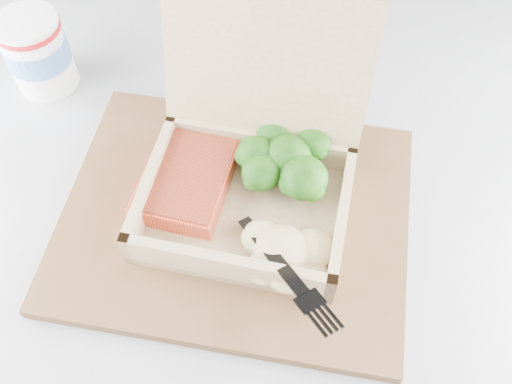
{
  "coord_description": "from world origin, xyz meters",
  "views": [
    {
      "loc": [
        -0.62,
        -0.22,
        1.26
      ],
      "look_at": [
        -0.63,
        0.1,
        0.78
      ],
      "focal_mm": 40.0,
      "sensor_mm": 36.0,
      "label": 1
    }
  ],
  "objects_px": {
    "cafe_table": "(238,313)",
    "takeout_container": "(252,161)",
    "serving_tray": "(236,216)",
    "paper_cup": "(37,51)"
  },
  "relations": [
    {
      "from": "paper_cup",
      "to": "serving_tray",
      "type": "bearing_deg",
      "value": -38.15
    },
    {
      "from": "serving_tray",
      "to": "paper_cup",
      "type": "xyz_separation_m",
      "value": [
        -0.25,
        0.19,
        0.04
      ]
    },
    {
      "from": "cafe_table",
      "to": "paper_cup",
      "type": "relative_size",
      "value": 8.83
    },
    {
      "from": "serving_tray",
      "to": "takeout_container",
      "type": "bearing_deg",
      "value": 63.25
    },
    {
      "from": "takeout_container",
      "to": "paper_cup",
      "type": "height_order",
      "value": "takeout_container"
    },
    {
      "from": "serving_tray",
      "to": "paper_cup",
      "type": "relative_size",
      "value": 3.74
    },
    {
      "from": "serving_tray",
      "to": "takeout_container",
      "type": "xyz_separation_m",
      "value": [
        0.02,
        0.03,
        0.05
      ]
    },
    {
      "from": "cafe_table",
      "to": "takeout_container",
      "type": "distance_m",
      "value": 0.26
    },
    {
      "from": "cafe_table",
      "to": "serving_tray",
      "type": "height_order",
      "value": "serving_tray"
    },
    {
      "from": "cafe_table",
      "to": "takeout_container",
      "type": "bearing_deg",
      "value": 74.2
    }
  ]
}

